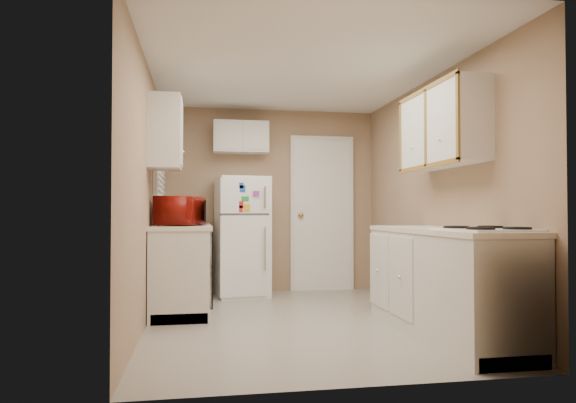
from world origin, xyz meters
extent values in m
plane|color=#B0A99C|center=(0.00, 0.00, 0.00)|extent=(3.80, 3.80, 0.00)
plane|color=white|center=(0.00, 0.00, 2.40)|extent=(3.80, 3.80, 0.00)
plane|color=#A18366|center=(-1.40, 0.00, 1.20)|extent=(3.80, 3.80, 0.00)
plane|color=#A18366|center=(1.40, 0.00, 1.20)|extent=(3.80, 3.80, 0.00)
plane|color=#A18366|center=(0.00, 1.90, 1.20)|extent=(2.80, 2.80, 0.00)
plane|color=#A18366|center=(0.00, -1.90, 1.20)|extent=(2.80, 2.80, 0.00)
cube|color=silver|center=(-1.10, 0.90, 0.45)|extent=(0.60, 1.80, 0.90)
cube|color=black|center=(-0.81, 0.30, 0.49)|extent=(0.03, 0.58, 0.72)
cube|color=gray|center=(-1.10, 1.05, 0.86)|extent=(0.54, 0.74, 0.16)
imported|color=maroon|center=(-1.11, 0.48, 1.05)|extent=(0.60, 0.44, 0.35)
imported|color=#EFE4CF|center=(-1.15, 1.29, 1.00)|extent=(0.10, 0.10, 0.20)
cube|color=silver|center=(-1.36, 1.05, 1.60)|extent=(0.10, 0.98, 1.08)
cube|color=silver|center=(-1.25, 0.22, 1.80)|extent=(0.30, 0.45, 0.70)
cube|color=white|center=(-0.40, 1.54, 0.74)|extent=(0.68, 0.66, 1.47)
cube|color=silver|center=(-0.40, 1.75, 2.00)|extent=(0.70, 0.30, 0.40)
cube|color=white|center=(0.70, 1.86, 1.02)|extent=(0.86, 0.06, 2.08)
cube|color=silver|center=(1.10, -0.80, 0.45)|extent=(0.60, 2.00, 0.90)
cube|color=white|center=(1.14, -1.38, 0.41)|extent=(0.57, 0.69, 0.82)
cube|color=silver|center=(1.25, -0.50, 1.80)|extent=(0.30, 1.20, 0.70)
camera|label=1|loc=(-0.93, -4.83, 1.03)|focal=32.00mm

